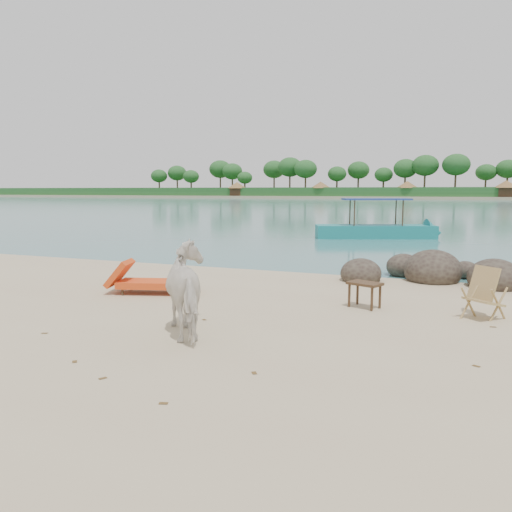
{
  "coord_description": "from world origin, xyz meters",
  "views": [
    {
      "loc": [
        2.93,
        -7.25,
        2.31
      ],
      "look_at": [
        -0.72,
        2.0,
        1.0
      ],
      "focal_mm": 35.0,
      "sensor_mm": 36.0,
      "label": 1
    }
  ],
  "objects_px": {
    "side_table": "(364,297)",
    "deck_chair": "(484,295)",
    "boat_near": "(376,205)",
    "lounge_chair": "(157,281)",
    "boulders": "(460,275)",
    "cow": "(192,290)"
  },
  "relations": [
    {
      "from": "cow",
      "to": "deck_chair",
      "type": "distance_m",
      "value": 5.18
    },
    {
      "from": "boat_near",
      "to": "lounge_chair",
      "type": "bearing_deg",
      "value": -119.77
    },
    {
      "from": "lounge_chair",
      "to": "boat_near",
      "type": "bearing_deg",
      "value": 64.13
    },
    {
      "from": "cow",
      "to": "side_table",
      "type": "bearing_deg",
      "value": -170.89
    },
    {
      "from": "cow",
      "to": "deck_chair",
      "type": "relative_size",
      "value": 1.9
    },
    {
      "from": "boulders",
      "to": "deck_chair",
      "type": "bearing_deg",
      "value": -84.69
    },
    {
      "from": "boulders",
      "to": "side_table",
      "type": "relative_size",
      "value": 10.24
    },
    {
      "from": "boulders",
      "to": "boat_near",
      "type": "height_order",
      "value": "boat_near"
    },
    {
      "from": "cow",
      "to": "boat_near",
      "type": "relative_size",
      "value": 0.26
    },
    {
      "from": "boulders",
      "to": "deck_chair",
      "type": "relative_size",
      "value": 7.03
    },
    {
      "from": "cow",
      "to": "lounge_chair",
      "type": "relative_size",
      "value": 0.82
    },
    {
      "from": "deck_chair",
      "to": "cow",
      "type": "bearing_deg",
      "value": -106.65
    },
    {
      "from": "side_table",
      "to": "deck_chair",
      "type": "height_order",
      "value": "deck_chair"
    },
    {
      "from": "lounge_chair",
      "to": "deck_chair",
      "type": "distance_m",
      "value": 6.66
    },
    {
      "from": "boulders",
      "to": "cow",
      "type": "distance_m",
      "value": 7.62
    },
    {
      "from": "boulders",
      "to": "side_table",
      "type": "xyz_separation_m",
      "value": [
        -1.77,
        -3.65,
        0.05
      ]
    },
    {
      "from": "deck_chair",
      "to": "boat_near",
      "type": "distance_m",
      "value": 16.18
    },
    {
      "from": "boulders",
      "to": "boat_near",
      "type": "distance_m",
      "value": 12.55
    },
    {
      "from": "lounge_chair",
      "to": "boat_near",
      "type": "distance_m",
      "value": 16.08
    },
    {
      "from": "boat_near",
      "to": "deck_chair",
      "type": "bearing_deg",
      "value": -95.87
    },
    {
      "from": "cow",
      "to": "deck_chair",
      "type": "height_order",
      "value": "cow"
    },
    {
      "from": "boulders",
      "to": "cow",
      "type": "relative_size",
      "value": 3.69
    }
  ]
}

